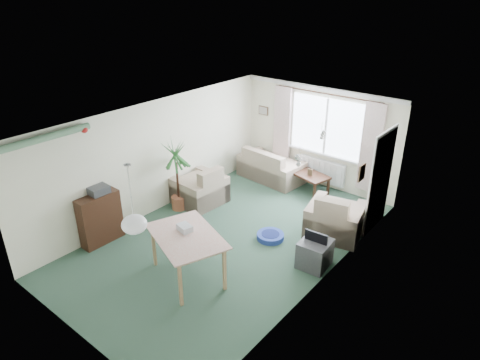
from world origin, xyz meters
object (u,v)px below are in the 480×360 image
Objects in this scene: bookshelf at (100,219)px; tv_cube at (315,254)px; sofa at (271,164)px; dining_table at (188,257)px; armchair_corner at (336,213)px; houseplant at (177,176)px; armchair_left at (199,184)px; coffee_table at (308,182)px; pet_bed at (270,236)px.

tv_cube is (3.54, 1.87, -0.25)m from bookshelf.
tv_cube is (2.67, -2.48, -0.15)m from sofa.
dining_table is at bearing 8.36° from bookshelf.
sofa reaches higher than tv_cube.
armchair_corner reaches higher than dining_table.
armchair_corner is at bearing 21.38° from houseplant.
sofa is 1.57× the size of armchair_corner.
armchair_corner is at bearing 43.51° from bookshelf.
armchair_left is at bearing 82.63° from bookshelf.
coffee_table is 0.62× the size of houseplant.
armchair_corner is at bearing 47.73° from pet_bed.
pet_bed is at bearing -76.94° from coffee_table.
coffee_table is at bearing 55.63° from houseplant.
pet_bed is (-1.09, 0.22, -0.19)m from tv_cube.
armchair_corner is at bearing 107.49° from armchair_left.
pet_bed is (2.11, -0.23, -0.40)m from armchair_left.
armchair_left is 1.01× the size of bookshelf.
armchair_left is 1.01× the size of coffee_table.
armchair_corner is 1.03× the size of coffee_table.
armchair_left is at bearing 167.59° from tv_cube.
coffee_table reaches higher than pet_bed.
houseplant is 3.01× the size of pet_bed.
dining_table is 2.44× the size of pet_bed.
houseplant reaches higher than pet_bed.
bookshelf is at bearing 83.73° from sofa.
tv_cube is (0.22, -1.17, -0.21)m from armchair_corner.
sofa is 2.78m from pet_bed.
sofa is 1.62× the size of coffee_table.
dining_table reaches higher than tv_cube.
bookshelf is 1.83× the size of tv_cube.
armchair_corner is at bearing 65.44° from dining_table.
coffee_table is 1.00× the size of bookshelf.
dining_table reaches higher than coffee_table.
armchair_left is at bearing 73.42° from houseplant.
armchair_left reaches higher than coffee_table.
armchair_corner is 1.02× the size of armchair_left.
bookshelf is at bearing 30.14° from armchair_corner.
bookshelf is at bearing -95.95° from houseplant.
sofa is 2.96× the size of tv_cube.
dining_table is at bearing 111.05° from sofa.
bookshelf is 0.62× the size of houseplant.
armchair_left reaches higher than sofa.
coffee_table is at bearing 118.72° from tv_cube.
houseplant is 2.39m from pet_bed.
coffee_table is 1.88× the size of pet_bed.
armchair_left is 0.63m from houseplant.
bookshelf is (-0.34, -2.33, 0.05)m from armchair_left.
armchair_corner is 1.03× the size of bookshelf.
armchair_corner reaches higher than sofa.
coffee_table is 2.33m from pet_bed.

